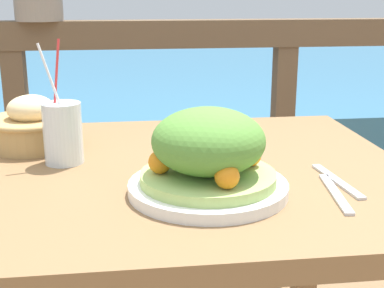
% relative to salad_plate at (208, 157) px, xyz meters
% --- Properties ---
extents(patio_table, '(0.92, 0.79, 0.75)m').
position_rel_salad_plate_xyz_m(patio_table, '(-0.04, 0.15, -0.18)').
color(patio_table, olive).
rests_on(patio_table, ground_plane).
extents(railing_fence, '(2.80, 0.08, 0.99)m').
position_rel_salad_plate_xyz_m(railing_fence, '(-0.04, 0.94, -0.10)').
color(railing_fence, brown).
rests_on(railing_fence, ground_plane).
extents(sea_backdrop, '(12.00, 4.00, 0.51)m').
position_rel_salad_plate_xyz_m(sea_backdrop, '(-0.04, 3.44, -0.56)').
color(sea_backdrop, teal).
rests_on(sea_backdrop, ground_plane).
extents(salad_plate, '(0.28, 0.28, 0.15)m').
position_rel_salad_plate_xyz_m(salad_plate, '(0.00, 0.00, 0.00)').
color(salad_plate, white).
rests_on(salad_plate, patio_table).
extents(drink_glass, '(0.08, 0.08, 0.25)m').
position_rel_salad_plate_xyz_m(drink_glass, '(-0.26, 0.20, -0.00)').
color(drink_glass, silver).
rests_on(drink_glass, patio_table).
extents(bread_basket, '(0.20, 0.20, 0.12)m').
position_rel_salad_plate_xyz_m(bread_basket, '(-0.34, 0.33, -0.02)').
color(bread_basket, tan).
rests_on(bread_basket, patio_table).
extents(fork, '(0.04, 0.18, 0.00)m').
position_rel_salad_plate_xyz_m(fork, '(0.22, -0.04, -0.06)').
color(fork, silver).
rests_on(fork, patio_table).
extents(knife, '(0.03, 0.18, 0.00)m').
position_rel_salad_plate_xyz_m(knife, '(0.24, 0.02, -0.06)').
color(knife, silver).
rests_on(knife, patio_table).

